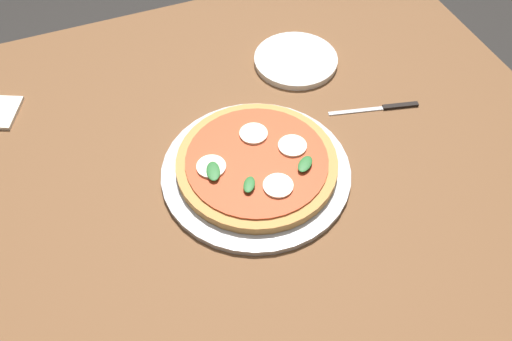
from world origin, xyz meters
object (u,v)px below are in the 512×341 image
dining_table (226,195)px  pizza (257,163)px  serving_tray (256,172)px  knife (385,108)px  plate_white (296,60)px

dining_table → pizza: (0.05, -0.04, 0.12)m
serving_tray → knife: size_ratio=1.88×
serving_tray → pizza: pizza is taller
pizza → plate_white: size_ratio=1.61×
dining_table → serving_tray: (0.05, -0.04, 0.10)m
dining_table → knife: knife is taller
knife → dining_table: bearing=-176.9°
serving_tray → plate_white: bearing=52.9°
knife → serving_tray: bearing=-168.6°
dining_table → serving_tray: 0.12m
pizza → knife: size_ratio=1.60×
serving_tray → pizza: 0.02m
dining_table → pizza: pizza is taller
dining_table → knife: 0.37m
dining_table → plate_white: bearing=41.5°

